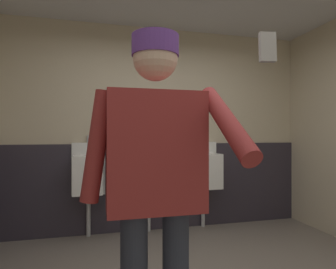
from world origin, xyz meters
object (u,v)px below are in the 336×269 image
Objects in this scene: urinal_middle at (150,172)px; cell_phone at (267,47)px; person at (156,172)px; urinal_left at (88,174)px; urinal_right at (205,170)px.

cell_phone is (-0.02, -2.58, 0.79)m from urinal_middle.
person is at bearing 131.79° from cell_phone.
urinal_left is 1.00× the size of urinal_right.
urinal_middle is 2.12m from person.
urinal_middle and urinal_right have the same top height.
person is at bearing -99.37° from urinal_middle.
urinal_left and urinal_middle have the same top height.
urinal_left is 11.27× the size of cell_phone.
urinal_right is 2.36m from person.
urinal_middle is 0.70× the size of person.
cell_phone is at bearing -57.52° from person.
urinal_left is 2.13m from person.
urinal_left is at bearing 101.12° from person.
urinal_middle is 11.27× the size of cell_phone.
person reaches higher than urinal_right.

